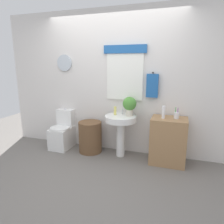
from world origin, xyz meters
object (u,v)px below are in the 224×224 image
(toothbrush_cup, at_px, (176,115))
(lotion_bottle, at_px, (163,112))
(toilet, at_px, (63,133))
(pedestal_sink, at_px, (121,125))
(laundry_hamper, at_px, (90,137))
(soap_bottle, at_px, (115,111))
(potted_plant, at_px, (130,105))
(wooden_cabinet, at_px, (168,141))

(toothbrush_cup, bearing_deg, lotion_bottle, -163.37)
(toilet, bearing_deg, pedestal_sink, -1.57)
(laundry_hamper, bearing_deg, soap_bottle, 5.98)
(soap_bottle, xyz_separation_m, toothbrush_cup, (1.05, -0.03, 0.00))
(toilet, distance_m, potted_plant, 1.50)
(toilet, height_order, potted_plant, potted_plant)
(pedestal_sink, xyz_separation_m, soap_bottle, (-0.12, 0.05, 0.24))
(toilet, relative_size, soap_bottle, 5.18)
(lotion_bottle, bearing_deg, potted_plant, 170.33)
(pedestal_sink, relative_size, soap_bottle, 5.08)
(wooden_cabinet, bearing_deg, lotion_bottle, -158.31)
(soap_bottle, xyz_separation_m, lotion_bottle, (0.85, -0.09, 0.05))
(toilet, relative_size, toothbrush_cup, 4.15)
(laundry_hamper, bearing_deg, pedestal_sink, 0.00)
(pedestal_sink, bearing_deg, toothbrush_cup, 1.24)
(wooden_cabinet, bearing_deg, laundry_hamper, 180.00)
(potted_plant, distance_m, toothbrush_cup, 0.80)
(potted_plant, relative_size, lotion_bottle, 1.61)
(laundry_hamper, bearing_deg, wooden_cabinet, 0.00)
(toilet, bearing_deg, wooden_cabinet, -0.93)
(laundry_hamper, bearing_deg, lotion_bottle, -1.73)
(soap_bottle, distance_m, toothbrush_cup, 1.05)
(wooden_cabinet, relative_size, lotion_bottle, 3.75)
(laundry_hamper, distance_m, toothbrush_cup, 1.62)
(toothbrush_cup, bearing_deg, soap_bottle, 178.36)
(toilet, bearing_deg, soap_bottle, 0.89)
(toothbrush_cup, bearing_deg, wooden_cabinet, -168.71)
(laundry_hamper, height_order, potted_plant, potted_plant)
(pedestal_sink, height_order, toothbrush_cup, toothbrush_cup)
(wooden_cabinet, distance_m, lotion_bottle, 0.50)
(pedestal_sink, distance_m, toothbrush_cup, 0.96)
(toilet, height_order, laundry_hamper, toilet)
(pedestal_sink, bearing_deg, soap_bottle, 157.38)
(potted_plant, bearing_deg, toothbrush_cup, -2.90)
(pedestal_sink, bearing_deg, lotion_bottle, -3.15)
(laundry_hamper, height_order, wooden_cabinet, wooden_cabinet)
(pedestal_sink, height_order, wooden_cabinet, wooden_cabinet)
(laundry_hamper, xyz_separation_m, lotion_bottle, (1.32, -0.04, 0.59))
(wooden_cabinet, bearing_deg, potted_plant, 175.01)
(laundry_hamper, distance_m, wooden_cabinet, 1.43)
(pedestal_sink, bearing_deg, toilet, 178.43)
(toothbrush_cup, bearing_deg, laundry_hamper, -179.25)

